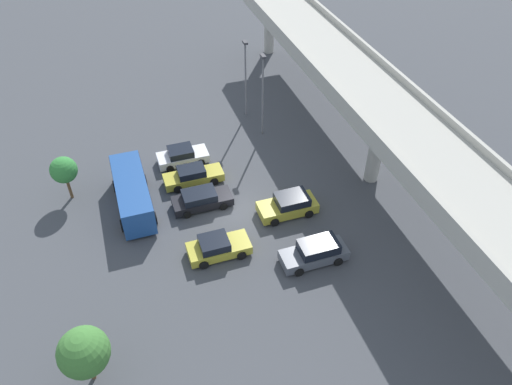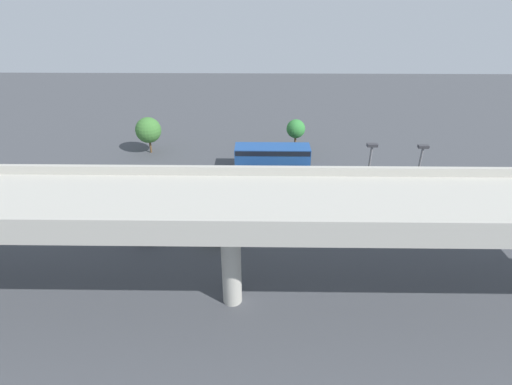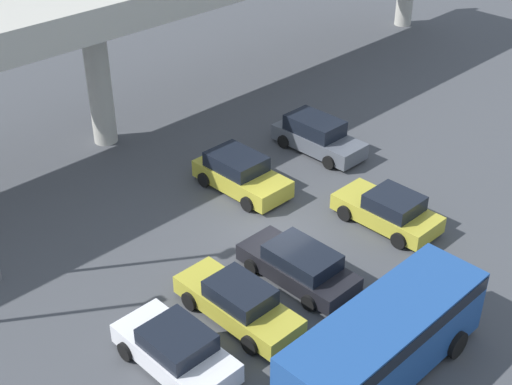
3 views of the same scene
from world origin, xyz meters
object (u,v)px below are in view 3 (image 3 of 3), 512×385
object	(u,v)px
parked_car_3	(240,174)
parked_car_4	(388,210)
parked_car_1	(238,303)
parked_car_5	(317,136)
parked_car_2	(299,265)
shuttle_bus	(385,338)
parked_car_0	(176,350)

from	to	relation	value
parked_car_3	parked_car_4	bearing A→B (deg)	20.73
parked_car_4	parked_car_3	bearing A→B (deg)	20.73
parked_car_1	parked_car_5	bearing A→B (deg)	-61.14
parked_car_3	parked_car_2	bearing A→B (deg)	-25.17
parked_car_5	shuttle_bus	bearing A→B (deg)	-40.90
parked_car_3	parked_car_4	world-z (taller)	parked_car_3
parked_car_2	parked_car_3	bearing A→B (deg)	-25.17
parked_car_0	parked_car_1	xyz separation A→B (m)	(2.94, 0.25, -0.01)
parked_car_5	parked_car_2	bearing A→B (deg)	-52.63
parked_car_5	shuttle_bus	size ratio (longest dim) A/B	0.61
parked_car_3	parked_car_5	size ratio (longest dim) A/B	0.96
parked_car_0	shuttle_bus	distance (m)	6.52
parked_car_2	parked_car_5	bearing A→B (deg)	-52.63
parked_car_2	parked_car_5	world-z (taller)	parked_car_5
parked_car_5	shuttle_bus	world-z (taller)	shuttle_bus
parked_car_4	shuttle_bus	world-z (taller)	shuttle_bus
parked_car_0	parked_car_5	xyz separation A→B (m)	(13.97, 6.33, 0.10)
parked_car_1	parked_car_2	world-z (taller)	parked_car_1
parked_car_3	parked_car_1	bearing A→B (deg)	-44.03
parked_car_0	shuttle_bus	size ratio (longest dim) A/B	0.57
parked_car_5	parked_car_0	bearing A→B (deg)	-65.63
parked_car_0	parked_car_3	world-z (taller)	parked_car_3
shuttle_bus	parked_car_2	bearing A→B (deg)	72.06
parked_car_0	parked_car_4	xyz separation A→B (m)	(11.24, 0.08, -0.00)
parked_car_3	parked_car_5	world-z (taller)	parked_car_5
parked_car_4	parked_car_5	bearing A→B (deg)	-23.63
parked_car_2	parked_car_4	distance (m)	5.28
parked_car_3	parked_car_5	bearing A→B (deg)	89.59
parked_car_2	parked_car_4	bearing A→B (deg)	-91.48
parked_car_0	parked_car_4	world-z (taller)	parked_car_4
parked_car_2	parked_car_3	world-z (taller)	parked_car_3
parked_car_1	parked_car_4	xyz separation A→B (m)	(8.29, -0.17, 0.01)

